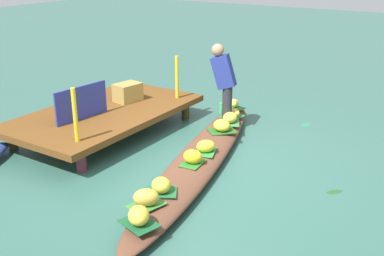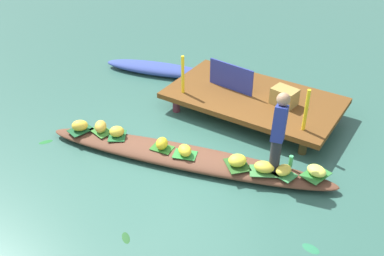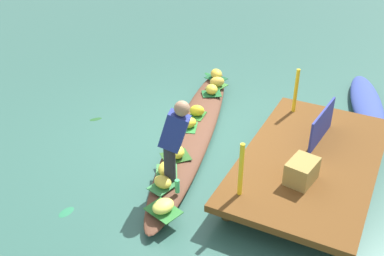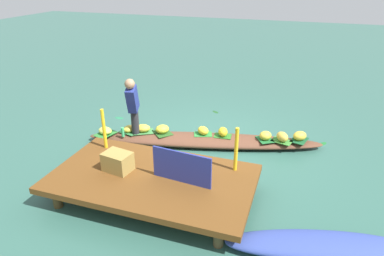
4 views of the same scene
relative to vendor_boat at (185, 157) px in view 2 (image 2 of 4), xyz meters
name	(u,v)px [view 2 (image 2 of 4)]	position (x,y,z in m)	size (l,w,h in m)	color
canal_water	(186,162)	(0.00, 0.00, -0.10)	(40.00, 40.00, 0.00)	#305C50
dock_platform	(254,98)	(0.25, 1.98, 0.23)	(3.20, 1.80, 0.38)	brown
vendor_boat	(185,157)	(0.00, 0.00, 0.00)	(4.88, 0.65, 0.20)	brown
moored_boat	(158,69)	(-2.30, 2.40, 0.01)	(2.45, 0.54, 0.23)	#334697
leaf_mat_0	(237,165)	(0.87, 0.15, 0.11)	(0.40, 0.33, 0.01)	#285620
banana_bunch_0	(237,160)	(0.87, 0.15, 0.19)	(0.29, 0.25, 0.18)	yellow
leaf_mat_1	(101,131)	(-1.56, -0.28, 0.11)	(0.39, 0.26, 0.01)	#3A7E30
banana_bunch_1	(101,126)	(-1.56, -0.28, 0.20)	(0.28, 0.20, 0.19)	gold
leaf_mat_2	(264,171)	(1.28, 0.23, 0.11)	(0.43, 0.30, 0.01)	#3B7D3E
banana_bunch_2	(264,167)	(1.28, 0.23, 0.19)	(0.31, 0.23, 0.16)	gold
leaf_mat_3	(185,155)	(0.03, -0.07, 0.11)	(0.37, 0.26, 0.01)	#2B7F34
banana_bunch_3	(185,150)	(0.03, -0.07, 0.19)	(0.26, 0.20, 0.17)	yellow
leaf_mat_4	(117,136)	(-1.23, -0.24, 0.11)	(0.35, 0.29, 0.01)	#1D602D
banana_bunch_4	(117,131)	(-1.23, -0.24, 0.19)	(0.25, 0.22, 0.18)	gold
leaf_mat_5	(162,148)	(-0.38, -0.12, 0.11)	(0.35, 0.25, 0.01)	#2B6C24
banana_bunch_5	(162,143)	(-0.38, -0.12, 0.20)	(0.25, 0.19, 0.19)	yellow
leaf_mat_6	(316,174)	(1.98, 0.58, 0.11)	(0.43, 0.31, 0.01)	#2E7A32
banana_bunch_6	(317,171)	(1.98, 0.58, 0.18)	(0.30, 0.24, 0.15)	#E5E758
leaf_mat_7	(283,174)	(1.56, 0.32, 0.11)	(0.37, 0.26, 0.01)	#327C42
banana_bunch_7	(284,170)	(1.56, 0.32, 0.18)	(0.27, 0.20, 0.14)	yellow
leaf_mat_8	(80,130)	(-1.89, -0.44, 0.11)	(0.39, 0.28, 0.01)	#17502A
banana_bunch_8	(80,125)	(-1.89, -0.44, 0.20)	(0.28, 0.22, 0.19)	gold
vendor_person	(279,129)	(1.37, 0.41, 0.80)	(0.28, 0.45, 1.24)	#28282D
water_bottle	(291,161)	(1.58, 0.56, 0.20)	(0.07, 0.07, 0.20)	#44BA6A
market_banner	(231,77)	(-0.25, 1.98, 0.54)	(0.96, 0.03, 0.52)	navy
railing_post_west	(183,75)	(-0.95, 1.38, 0.66)	(0.06, 0.06, 0.75)	yellow
railing_post_east	(306,110)	(1.45, 1.38, 0.66)	(0.06, 0.06, 0.75)	yellow
produce_crate	(284,97)	(0.84, 1.99, 0.44)	(0.44, 0.32, 0.31)	olive
drifting_plant_0	(126,238)	(0.23, -1.82, -0.10)	(0.22, 0.10, 0.01)	#1F4F22
drifting_plant_1	(311,249)	(2.39, -0.67, -0.10)	(0.24, 0.14, 0.01)	#26734B
drifting_plant_2	(46,142)	(-2.38, -0.83, -0.10)	(0.24, 0.10, 0.01)	#1D672B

